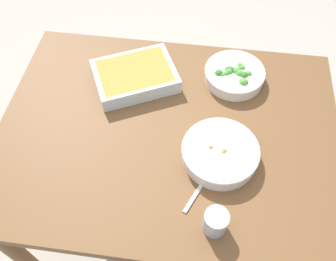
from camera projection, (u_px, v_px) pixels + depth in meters
ground_plane at (168, 211)px, 1.86m from camera, size 6.00×6.00×0.00m
dining_table at (168, 144)px, 1.33m from camera, size 1.20×0.90×0.74m
stew_bowl at (220, 153)px, 1.16m from camera, size 0.25×0.25×0.06m
broccoli_bowl at (234, 74)px, 1.36m from camera, size 0.23×0.23×0.07m
baking_dish at (135, 76)px, 1.36m from camera, size 0.37×0.33×0.06m
drink_cup at (215, 222)px, 1.02m from camera, size 0.07×0.07×0.08m
spoon_by_stew at (202, 183)px, 1.13m from camera, size 0.09×0.17×0.01m
spoon_by_broccoli at (241, 86)px, 1.37m from camera, size 0.14×0.14×0.01m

